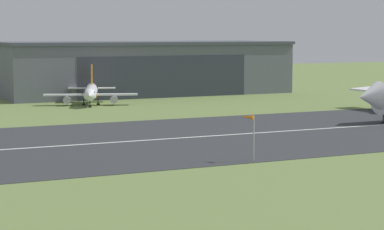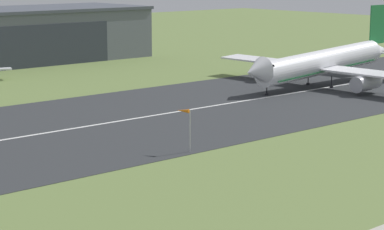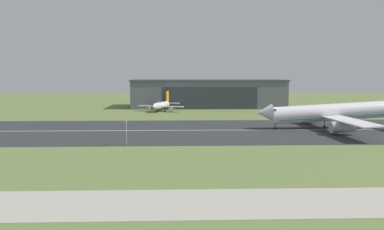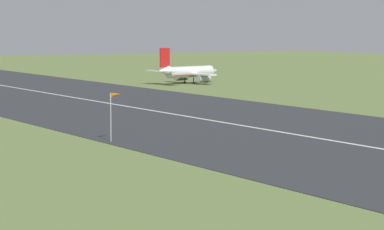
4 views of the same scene
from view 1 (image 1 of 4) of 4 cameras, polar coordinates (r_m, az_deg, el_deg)
The scene contains 6 objects.
ground_plane at distance 78.09m, azimuth 4.63°, elevation -7.29°, with size 628.83×628.83×0.00m, color olive.
runway_strip at distance 124.91m, azimuth -7.34°, elevation -2.18°, with size 388.83×54.47×0.06m, color #2B2D30.
runway_centreline at distance 124.91m, azimuth -7.34°, elevation -2.17°, with size 349.94×0.70×0.01m, color silver.
hangar_building at distance 226.29m, azimuth -3.68°, elevation 3.62°, with size 86.20×33.06×15.74m.
airplane_parked_west at distance 192.36m, azimuth -7.72°, elevation 1.69°, with size 23.20×22.20×9.97m.
windsock_pole at distance 107.20m, azimuth 4.30°, elevation -0.40°, with size 1.44×2.17×6.61m.
Camera 1 is at (-38.03, -13.84, 18.26)m, focal length 70.00 mm.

